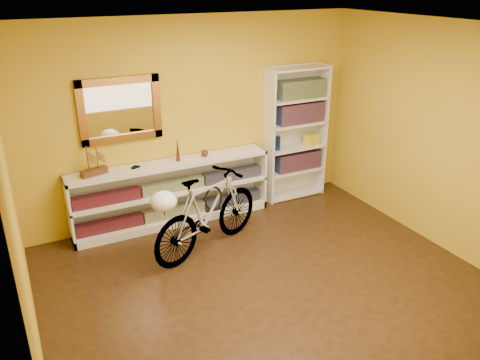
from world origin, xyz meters
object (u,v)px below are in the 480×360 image
bookcase (296,134)px  bicycle (208,213)px  console_unit (173,193)px  helmet (164,201)px

bookcase → bicycle: (-1.73, -0.86, -0.46)m
console_unit → helmet: bearing=-112.7°
bookcase → bicycle: bookcase is taller
helmet → bookcase: bearing=25.3°
console_unit → bookcase: size_ratio=1.37×
bookcase → console_unit: bearing=-179.2°
bookcase → bicycle: 1.98m
console_unit → bicycle: 0.85m
console_unit → helmet: 1.24m
bookcase → bicycle: bearing=-153.5°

